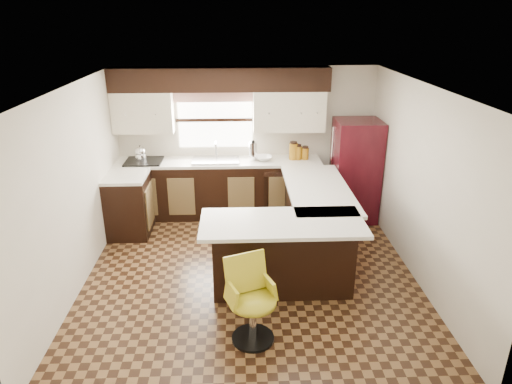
{
  "coord_description": "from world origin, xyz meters",
  "views": [
    {
      "loc": [
        -0.15,
        -5.16,
        3.18
      ],
      "look_at": [
        0.09,
        0.45,
        0.96
      ],
      "focal_mm": 32.0,
      "sensor_mm": 36.0,
      "label": 1
    }
  ],
  "objects_px": {
    "peninsula_return": "(282,255)",
    "bar_chair": "(253,303)",
    "peninsula_long": "(313,220)",
    "refrigerator": "(355,171)"
  },
  "relations": [
    {
      "from": "peninsula_long",
      "to": "peninsula_return",
      "type": "bearing_deg",
      "value": -118.3
    },
    {
      "from": "peninsula_return",
      "to": "refrigerator",
      "type": "height_order",
      "value": "refrigerator"
    },
    {
      "from": "peninsula_long",
      "to": "bar_chair",
      "type": "relative_size",
      "value": 2.15
    },
    {
      "from": "peninsula_return",
      "to": "peninsula_long",
      "type": "bearing_deg",
      "value": 61.7
    },
    {
      "from": "peninsula_long",
      "to": "bar_chair",
      "type": "height_order",
      "value": "bar_chair"
    },
    {
      "from": "peninsula_return",
      "to": "bar_chair",
      "type": "height_order",
      "value": "bar_chair"
    },
    {
      "from": "peninsula_long",
      "to": "refrigerator",
      "type": "height_order",
      "value": "refrigerator"
    },
    {
      "from": "peninsula_long",
      "to": "refrigerator",
      "type": "xyz_separation_m",
      "value": [
        0.83,
        1.05,
        0.37
      ]
    },
    {
      "from": "refrigerator",
      "to": "bar_chair",
      "type": "xyz_separation_m",
      "value": [
        -1.75,
        -2.98,
        -0.36
      ]
    },
    {
      "from": "peninsula_return",
      "to": "bar_chair",
      "type": "bearing_deg",
      "value": -112.38
    }
  ]
}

